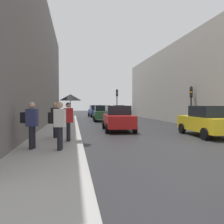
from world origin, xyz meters
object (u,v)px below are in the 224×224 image
at_px(car_yellow_taxi, 208,121).
at_px(pedestrian_with_umbrella, 70,104).
at_px(car_red_sedan, 118,118).
at_px(pedestrian_with_black_backpack, 59,123).
at_px(car_blue_van, 96,111).
at_px(traffic_light_far_median, 117,98).
at_px(traffic_light_mid_street, 191,99).
at_px(car_green_estate, 102,113).
at_px(pedestrian_with_grey_backpack, 31,122).
at_px(pedestrian_in_dark_coat, 55,118).
at_px(car_dark_suv, 119,110).

xyz_separation_m(car_yellow_taxi, pedestrian_with_umbrella, (-7.78, -1.26, 0.96)).
bearing_deg(car_red_sedan, car_yellow_taxi, -38.70).
height_order(car_red_sedan, pedestrian_with_black_backpack, pedestrian_with_black_backpack).
bearing_deg(car_blue_van, traffic_light_far_median, -62.60).
xyz_separation_m(traffic_light_mid_street, car_yellow_taxi, (-2.00, -5.35, -1.45)).
distance_m(car_blue_van, pedestrian_with_umbrella, 23.15).
bearing_deg(car_green_estate, car_blue_van, 88.94).
height_order(car_blue_van, pedestrian_with_umbrella, pedestrian_with_umbrella).
bearing_deg(car_yellow_taxi, car_blue_van, 101.15).
bearing_deg(car_green_estate, pedestrian_with_grey_backpack, -106.92).
xyz_separation_m(car_green_estate, car_blue_van, (0.16, 8.72, 0.00)).
bearing_deg(car_blue_van, car_yellow_taxi, -78.85).
relative_size(traffic_light_mid_street, car_blue_van, 0.78).
bearing_deg(pedestrian_in_dark_coat, car_green_estate, 72.41).
bearing_deg(pedestrian_with_grey_backpack, car_red_sedan, 54.18).
bearing_deg(car_red_sedan, pedestrian_with_black_backpack, -117.80).
distance_m(car_green_estate, pedestrian_with_black_backpack, 16.55).
bearing_deg(pedestrian_with_grey_backpack, car_green_estate, 73.08).
relative_size(car_green_estate, pedestrian_in_dark_coat, 2.42).
distance_m(traffic_light_mid_street, car_dark_suv, 20.27).
bearing_deg(car_dark_suv, traffic_light_mid_street, -84.54).
bearing_deg(pedestrian_with_umbrella, traffic_light_far_median, 72.26).
bearing_deg(traffic_light_far_median, pedestrian_with_black_backpack, -107.08).
distance_m(traffic_light_mid_street, traffic_light_far_median, 12.37).
relative_size(car_yellow_taxi, pedestrian_with_umbrella, 2.00).
height_order(car_red_sedan, pedestrian_with_grey_backpack, pedestrian_with_grey_backpack).
bearing_deg(pedestrian_with_black_backpack, car_yellow_taxi, 21.70).
height_order(traffic_light_far_median, car_green_estate, traffic_light_far_median).
bearing_deg(car_yellow_taxi, traffic_light_mid_street, 69.51).
height_order(pedestrian_with_black_backpack, pedestrian_in_dark_coat, same).
distance_m(traffic_light_far_median, car_yellow_taxi, 17.28).
distance_m(car_green_estate, pedestrian_with_grey_backpack, 16.43).
bearing_deg(traffic_light_far_median, car_red_sedan, -101.01).
distance_m(traffic_light_mid_street, car_green_estate, 10.00).
distance_m(traffic_light_mid_street, pedestrian_in_dark_coat, 11.92).
distance_m(traffic_light_far_median, car_blue_van, 5.40).
xyz_separation_m(car_red_sedan, pedestrian_in_dark_coat, (-4.00, -3.74, 0.25)).
bearing_deg(traffic_light_far_median, pedestrian_with_grey_backpack, -110.10).
height_order(traffic_light_mid_street, pedestrian_with_grey_backpack, traffic_light_mid_street).
relative_size(traffic_light_mid_street, car_yellow_taxi, 0.78).
distance_m(car_blue_van, car_red_sedan, 17.97).
distance_m(car_dark_suv, pedestrian_with_black_backpack, 29.88).
height_order(car_blue_van, car_yellow_taxi, same).
bearing_deg(traffic_light_mid_street, pedestrian_with_umbrella, -145.94).
relative_size(car_blue_van, car_dark_suv, 1.01).
xyz_separation_m(car_dark_suv, pedestrian_with_umbrella, (-7.86, -26.74, 0.96)).
distance_m(traffic_light_mid_street, pedestrian_with_black_backpack, 13.36).
bearing_deg(car_dark_suv, car_yellow_taxi, -90.17).
bearing_deg(pedestrian_with_black_backpack, car_red_sedan, 62.20).
bearing_deg(pedestrian_with_grey_backpack, car_yellow_taxi, 17.14).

